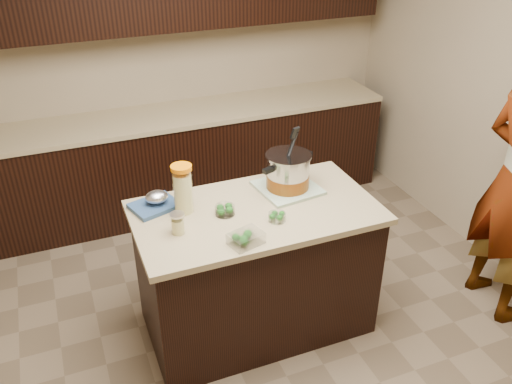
# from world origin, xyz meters

# --- Properties ---
(ground_plane) EXTENTS (4.00, 4.00, 0.00)m
(ground_plane) POSITION_xyz_m (0.00, 0.00, 0.00)
(ground_plane) COLOR brown
(ground_plane) RESTS_ON ground
(room_shell) EXTENTS (4.04, 4.04, 2.72)m
(room_shell) POSITION_xyz_m (0.00, 0.00, 1.71)
(room_shell) COLOR tan
(room_shell) RESTS_ON ground
(back_cabinets) EXTENTS (3.60, 0.63, 2.33)m
(back_cabinets) POSITION_xyz_m (0.00, 1.74, 0.94)
(back_cabinets) COLOR black
(back_cabinets) RESTS_ON ground
(island) EXTENTS (1.46, 0.81, 0.90)m
(island) POSITION_xyz_m (0.00, 0.00, 0.45)
(island) COLOR black
(island) RESTS_ON ground
(dish_towel) EXTENTS (0.40, 0.40, 0.02)m
(dish_towel) POSITION_xyz_m (0.28, 0.15, 0.91)
(dish_towel) COLOR #5C875A
(dish_towel) RESTS_ON island
(stock_pot) EXTENTS (0.39, 0.36, 0.41)m
(stock_pot) POSITION_xyz_m (0.28, 0.15, 1.01)
(stock_pot) COLOR #B7B7BC
(stock_pot) RESTS_ON dish_towel
(lemonade_pitcher) EXTENTS (0.15, 0.15, 0.30)m
(lemonade_pitcher) POSITION_xyz_m (-0.40, 0.14, 1.04)
(lemonade_pitcher) COLOR #D4CB81
(lemonade_pitcher) RESTS_ON island
(mason_jar) EXTENTS (0.09, 0.09, 0.13)m
(mason_jar) POSITION_xyz_m (-0.49, -0.07, 0.96)
(mason_jar) COLOR #D4CB81
(mason_jar) RESTS_ON island
(broccoli_tub_left) EXTENTS (0.14, 0.14, 0.06)m
(broccoli_tub_left) POSITION_xyz_m (-0.19, 0.02, 0.93)
(broccoli_tub_left) COLOR silver
(broccoli_tub_left) RESTS_ON island
(broccoli_tub_right) EXTENTS (0.12, 0.12, 0.05)m
(broccoli_tub_right) POSITION_xyz_m (0.07, -0.16, 0.92)
(broccoli_tub_right) COLOR silver
(broccoli_tub_right) RESTS_ON island
(broccoli_tub_rect) EXTENTS (0.21, 0.17, 0.06)m
(broccoli_tub_rect) POSITION_xyz_m (-0.18, -0.31, 0.93)
(broccoli_tub_rect) COLOR silver
(broccoli_tub_rect) RESTS_ON island
(blue_tray) EXTENTS (0.32, 0.28, 0.10)m
(blue_tray) POSITION_xyz_m (-0.55, 0.25, 0.94)
(blue_tray) COLOR navy
(blue_tray) RESTS_ON island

